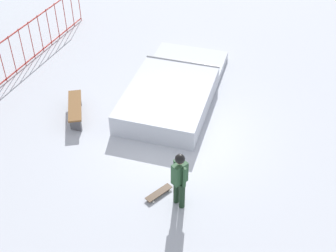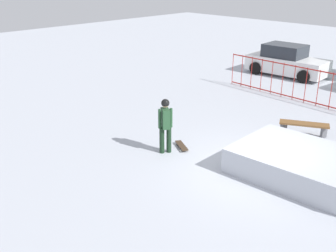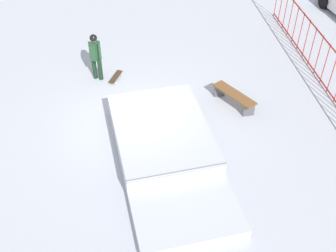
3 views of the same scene
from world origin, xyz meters
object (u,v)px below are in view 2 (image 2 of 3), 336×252
at_px(parked_car_white, 286,62).
at_px(skater, 165,122).
at_px(skateboard, 182,146).
at_px(skate_ramp, 321,171).
at_px(park_bench, 304,126).

bearing_deg(parked_car_white, skater, -80.65).
bearing_deg(skater, skateboard, 109.56).
xyz_separation_m(skate_ramp, parked_car_white, (-6.62, 9.67, 0.41)).
bearing_deg(parked_car_white, skate_ramp, -58.22).
bearing_deg(skate_ramp, skateboard, -168.83).
relative_size(skate_ramp, parked_car_white, 1.32).
bearing_deg(park_bench, skater, -119.56).
distance_m(skater, parked_car_white, 11.52).
bearing_deg(skateboard, skate_ramp, 42.63).
relative_size(skater, skateboard, 2.16).
distance_m(skateboard, park_bench, 4.25).
bearing_deg(skateboard, parked_car_white, 132.15).
bearing_deg(park_bench, skate_ramp, -54.43).
relative_size(skater, parked_car_white, 0.41).
height_order(park_bench, parked_car_white, parked_car_white).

